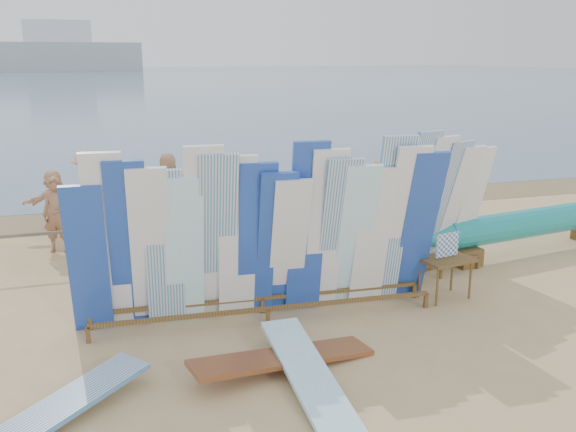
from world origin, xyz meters
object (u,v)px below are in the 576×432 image
object	(u,v)px
outrigger_canoe	(532,224)
flat_board_b	(308,386)
flat_board_c	(284,368)
beachgoer_11	(54,202)
beachgoer_7	(315,184)
side_surfboard_rack	(435,211)
beachgoer_2	(120,212)
beachgoer_1	(57,215)
beach_chair_right	(207,237)
beach_chair_left	(145,234)
beachgoer_3	(87,188)
vendor_table	(445,277)
stroller	(293,222)
beachgoer_4	(239,202)
main_surfboard_rack	(265,241)
flat_board_e	(50,426)
beachgoer_8	(380,196)
beachgoer_5	(169,183)

from	to	relation	value
outrigger_canoe	flat_board_b	size ratio (longest dim) A/B	2.60
flat_board_c	beachgoer_11	size ratio (longest dim) A/B	1.71
flat_board_c	beachgoer_7	xyz separation A→B (m)	(3.30, 8.20, 0.80)
side_surfboard_rack	beachgoer_2	distance (m)	6.82
outrigger_canoe	beachgoer_1	bearing A→B (deg)	154.09
outrigger_canoe	beach_chair_right	xyz separation A→B (m)	(-6.82, 2.40, -0.40)
beach_chair_left	beachgoer_3	bearing A→B (deg)	138.44
beachgoer_3	flat_board_c	bearing A→B (deg)	-3.07
beachgoer_7	beach_chair_right	bearing A→B (deg)	-82.45
vendor_table	stroller	xyz separation A→B (m)	(-1.55, 4.18, 0.04)
beachgoer_4	main_surfboard_rack	bearing A→B (deg)	59.17
flat_board_e	side_surfboard_rack	bearing A→B (deg)	76.66
flat_board_b	flat_board_c	size ratio (longest dim) A/B	1.00
beachgoer_1	beachgoer_8	distance (m)	7.56
main_surfboard_rack	beachgoer_2	bearing A→B (deg)	117.84
flat_board_b	flat_board_e	size ratio (longest dim) A/B	1.00
main_surfboard_rack	beachgoer_3	size ratio (longest dim) A/B	3.20
beachgoer_11	beachgoer_7	distance (m)	6.76
beach_chair_left	beachgoer_2	size ratio (longest dim) A/B	0.55
beachgoer_8	side_surfboard_rack	bearing A→B (deg)	-134.99
vendor_table	flat_board_e	distance (m)	6.87
flat_board_b	beach_chair_right	size ratio (longest dim) A/B	3.29
flat_board_e	stroller	size ratio (longest dim) A/B	2.45
main_surfboard_rack	beachgoer_7	size ratio (longest dim) A/B	3.77
flat_board_e	beach_chair_right	size ratio (longest dim) A/B	3.29
beachgoer_4	beachgoer_7	world-z (taller)	beachgoer_4
beach_chair_left	beachgoer_8	world-z (taller)	beachgoer_8
main_surfboard_rack	beachgoer_8	xyz separation A→B (m)	(4.07, 4.31, -0.46)
side_surfboard_rack	beachgoer_4	distance (m)	4.89
outrigger_canoe	beachgoer_8	distance (m)	3.58
beach_chair_left	beachgoer_8	bearing A→B (deg)	16.88
beachgoer_2	flat_board_e	bearing A→B (deg)	94.87
flat_board_c	stroller	bearing A→B (deg)	-30.00
outrigger_canoe	stroller	xyz separation A→B (m)	(-4.79, 2.37, -0.19)
flat_board_c	beach_chair_left	xyz separation A→B (m)	(-1.43, 6.40, 0.27)
flat_board_c	outrigger_canoe	bearing A→B (deg)	-74.45
flat_board_c	beachgoer_1	xyz separation A→B (m)	(-3.30, 6.49, 0.85)
beachgoer_5	beachgoer_8	bearing A→B (deg)	151.07
main_surfboard_rack	vendor_table	size ratio (longest dim) A/B	4.95
flat_board_b	beachgoer_5	bearing A→B (deg)	93.46
beachgoer_2	beach_chair_right	bearing A→B (deg)	-179.99
beachgoer_4	outrigger_canoe	bearing A→B (deg)	128.87
beachgoer_2	beachgoer_4	bearing A→B (deg)	-161.41
beachgoer_2	main_surfboard_rack	bearing A→B (deg)	128.81
beachgoer_7	beachgoer_5	xyz separation A→B (m)	(-3.88, 1.12, 0.05)
stroller	side_surfboard_rack	bearing A→B (deg)	-37.38
beachgoer_2	beachgoer_1	bearing A→B (deg)	5.96
flat_board_e	beachgoer_2	bearing A→B (deg)	132.30
beachgoer_8	beachgoer_5	size ratio (longest dim) A/B	1.04
beachgoer_4	beachgoer_7	distance (m)	3.02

